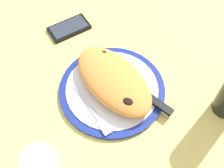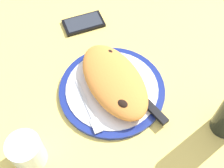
# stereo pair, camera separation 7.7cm
# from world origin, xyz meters

# --- Properties ---
(ground_plane) EXTENTS (1.50, 1.50, 0.03)m
(ground_plane) POSITION_xyz_m (0.00, 0.00, -0.01)
(ground_plane) COLOR #EACC60
(plate) EXTENTS (0.29, 0.29, 0.02)m
(plate) POSITION_xyz_m (0.00, 0.00, 0.01)
(plate) COLOR navy
(plate) RESTS_ON ground_plane
(calzone) EXTENTS (0.28, 0.18, 0.05)m
(calzone) POSITION_xyz_m (-0.00, 0.01, 0.04)
(calzone) COLOR orange
(calzone) RESTS_ON plate
(fork) EXTENTS (0.17, 0.02, 0.00)m
(fork) POSITION_xyz_m (0.04, -0.08, 0.02)
(fork) COLOR silver
(fork) RESTS_ON plate
(knife) EXTENTS (0.21, 0.09, 0.01)m
(knife) POSITION_xyz_m (0.08, 0.07, 0.02)
(knife) COLOR silver
(knife) RESTS_ON plate
(smartphone) EXTENTS (0.07, 0.13, 0.01)m
(smartphone) POSITION_xyz_m (-0.27, -0.00, 0.01)
(smartphone) COLOR black
(smartphone) RESTS_ON ground_plane
(water_glass) EXTENTS (0.08, 0.08, 0.09)m
(water_glass) POSITION_xyz_m (0.11, -0.25, 0.04)
(water_glass) COLOR silver
(water_glass) RESTS_ON ground_plane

